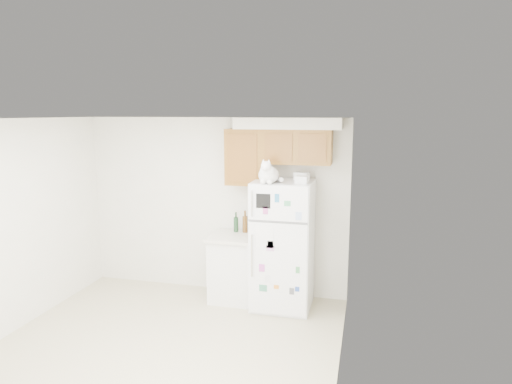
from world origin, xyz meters
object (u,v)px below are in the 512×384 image
(cat, at_px, (268,174))
(bottle_green, at_px, (236,222))
(storage_box_back, at_px, (302,176))
(refrigerator, at_px, (283,245))
(storage_box_front, at_px, (302,180))
(bottle_amber, at_px, (245,221))
(base_counter, at_px, (234,267))

(cat, bearing_deg, bottle_green, 139.05)
(storage_box_back, height_order, bottle_green, storage_box_back)
(refrigerator, height_order, bottle_green, refrigerator)
(storage_box_front, height_order, bottle_green, storage_box_front)
(storage_box_front, xyz_separation_m, bottle_green, (-0.97, 0.39, -0.69))
(cat, bearing_deg, bottle_amber, 131.32)
(base_counter, relative_size, bottle_green, 3.30)
(bottle_amber, bearing_deg, bottle_green, -177.99)
(refrigerator, relative_size, storage_box_front, 11.33)
(bottle_green, bearing_deg, refrigerator, -18.89)
(refrigerator, relative_size, bottle_amber, 5.55)
(cat, relative_size, bottle_green, 1.61)
(refrigerator, height_order, storage_box_back, storage_box_back)
(refrigerator, relative_size, storage_box_back, 9.44)
(storage_box_front, distance_m, bottle_green, 1.25)
(base_counter, height_order, storage_box_back, storage_box_back)
(refrigerator, xyz_separation_m, cat, (-0.15, -0.25, 0.97))
(storage_box_front, relative_size, bottle_amber, 0.49)
(cat, distance_m, bottle_amber, 1.00)
(base_counter, xyz_separation_m, bottle_green, (-0.02, 0.17, 0.60))
(base_counter, bearing_deg, bottle_green, 97.49)
(base_counter, xyz_separation_m, cat, (0.54, -0.32, 1.36))
(base_counter, relative_size, storage_box_front, 6.13)
(base_counter, distance_m, storage_box_front, 1.61)
(cat, xyz_separation_m, bottle_amber, (-0.44, 0.50, -0.75))
(base_counter, bearing_deg, storage_box_front, -12.99)
(cat, height_order, bottle_amber, cat)
(refrigerator, relative_size, bottle_green, 6.09)
(cat, height_order, storage_box_front, cat)
(storage_box_front, bearing_deg, refrigerator, 158.25)
(bottle_green, bearing_deg, cat, -40.95)
(storage_box_back, xyz_separation_m, bottle_green, (-0.93, 0.10, -0.69))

